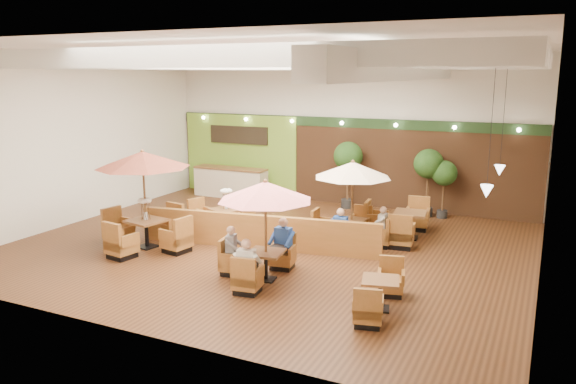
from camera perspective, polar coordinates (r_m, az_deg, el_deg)
The scene contains 17 objects.
room at distance 16.37m, azimuth 0.92°, elevation 7.80°, with size 14.04×14.00×5.52m.
service_counter at distance 22.35m, azimuth -5.85°, elevation 0.97°, with size 3.00×0.75×1.18m.
booth_divider at distance 15.72m, azimuth -3.18°, elevation -4.05°, with size 6.99×0.18×0.97m, color brown.
table_0 at distance 15.97m, azimuth -14.44°, elevation 0.97°, with size 2.81×2.81×2.79m.
table_1 at distance 13.03m, azimuth -2.53°, elevation -1.58°, with size 2.34×2.44×2.44m.
table_2 at distance 16.05m, azimuth 6.55°, elevation 0.57°, with size 2.37×2.37×2.43m.
table_3 at distance 17.52m, azimuth -6.91°, elevation -2.56°, with size 1.89×2.70×1.53m.
table_4 at distance 11.97m, azimuth 9.34°, elevation -10.26°, with size 0.91×2.35×0.84m.
table_5 at distance 17.13m, azimuth 11.28°, elevation -3.28°, with size 1.90×2.79×1.02m.
topiary_0 at distance 20.28m, azimuth 6.12°, elevation 3.37°, with size 1.05×1.05×2.43m.
topiary_1 at distance 19.55m, azimuth 14.09°, elevation 2.53°, with size 1.00×1.00×2.33m.
topiary_2 at distance 19.50m, azimuth 15.59°, elevation 1.64°, with size 0.85×0.85×1.98m.
diner_0 at distance 12.54m, azimuth -4.18°, elevation -6.93°, with size 0.43×0.38×0.81m.
diner_1 at distance 14.03m, azimuth -0.59°, elevation -4.78°, with size 0.42×0.33×0.84m.
diner_2 at distance 13.70m, azimuth -5.59°, elevation -5.39°, with size 0.37×0.41×0.76m.
diner_3 at distance 15.45m, azimuth 5.40°, elevation -3.36°, with size 0.39×0.32×0.77m.
diner_4 at distance 16.01m, azimuth 9.47°, elevation -3.00°, with size 0.28×0.35×0.72m.
Camera 1 is at (7.01, -13.65, 4.81)m, focal length 35.00 mm.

